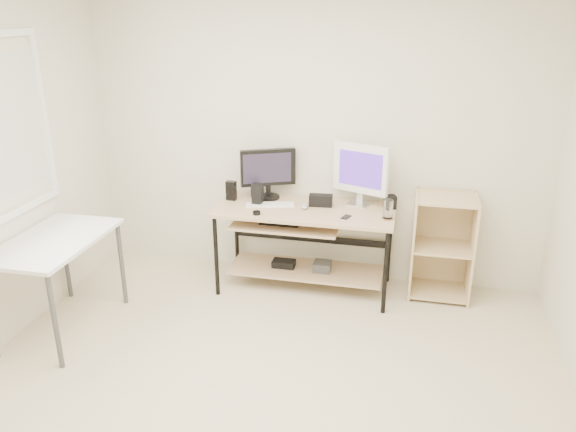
{
  "coord_description": "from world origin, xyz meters",
  "views": [
    {
      "loc": [
        0.83,
        -2.71,
        2.37
      ],
      "look_at": [
        -0.07,
        1.3,
        0.81
      ],
      "focal_mm": 35.0,
      "sensor_mm": 36.0,
      "label": 1
    }
  ],
  "objects_px": {
    "white_imac": "(361,171)",
    "audio_controller": "(231,191)",
    "desk": "(302,231)",
    "side_table": "(55,249)",
    "shelf_unit": "(442,245)",
    "black_monitor": "(268,171)"
  },
  "relations": [
    {
      "from": "white_imac",
      "to": "audio_controller",
      "type": "height_order",
      "value": "white_imac"
    },
    {
      "from": "shelf_unit",
      "to": "audio_controller",
      "type": "bearing_deg",
      "value": -177.08
    },
    {
      "from": "white_imac",
      "to": "audio_controller",
      "type": "bearing_deg",
      "value": -153.17
    },
    {
      "from": "side_table",
      "to": "shelf_unit",
      "type": "distance_m",
      "value": 3.09
    },
    {
      "from": "desk",
      "to": "audio_controller",
      "type": "xyz_separation_m",
      "value": [
        -0.65,
        0.07,
        0.3
      ]
    },
    {
      "from": "shelf_unit",
      "to": "black_monitor",
      "type": "distance_m",
      "value": 1.62
    },
    {
      "from": "side_table",
      "to": "shelf_unit",
      "type": "xyz_separation_m",
      "value": [
        2.83,
        1.22,
        -0.22
      ]
    },
    {
      "from": "desk",
      "to": "shelf_unit",
      "type": "relative_size",
      "value": 1.67
    },
    {
      "from": "white_imac",
      "to": "audio_controller",
      "type": "distance_m",
      "value": 1.14
    },
    {
      "from": "desk",
      "to": "shelf_unit",
      "type": "distance_m",
      "value": 1.19
    },
    {
      "from": "black_monitor",
      "to": "white_imac",
      "type": "distance_m",
      "value": 0.81
    },
    {
      "from": "shelf_unit",
      "to": "black_monitor",
      "type": "relative_size",
      "value": 1.96
    },
    {
      "from": "audio_controller",
      "to": "desk",
      "type": "bearing_deg",
      "value": -0.28
    },
    {
      "from": "black_monitor",
      "to": "audio_controller",
      "type": "distance_m",
      "value": 0.37
    },
    {
      "from": "side_table",
      "to": "black_monitor",
      "type": "height_order",
      "value": "black_monitor"
    },
    {
      "from": "desk",
      "to": "black_monitor",
      "type": "xyz_separation_m",
      "value": [
        -0.35,
        0.18,
        0.46
      ]
    },
    {
      "from": "desk",
      "to": "white_imac",
      "type": "bearing_deg",
      "value": 21.45
    },
    {
      "from": "shelf_unit",
      "to": "black_monitor",
      "type": "bearing_deg",
      "value": 179.12
    },
    {
      "from": "shelf_unit",
      "to": "white_imac",
      "type": "bearing_deg",
      "value": 178.4
    },
    {
      "from": "side_table",
      "to": "desk",
      "type": "bearing_deg",
      "value": 32.65
    },
    {
      "from": "side_table",
      "to": "white_imac",
      "type": "relative_size",
      "value": 1.89
    },
    {
      "from": "side_table",
      "to": "black_monitor",
      "type": "bearing_deg",
      "value": 43.54
    }
  ]
}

